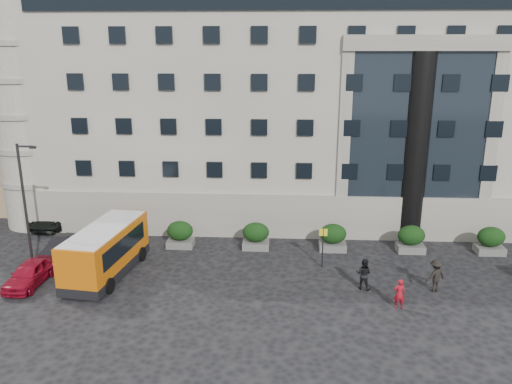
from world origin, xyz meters
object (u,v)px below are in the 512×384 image
(red_truck, at_px, (84,186))
(pedestrian_c, at_px, (436,276))
(hedge_e, at_px, (491,240))
(parked_car_c, at_px, (47,215))
(pedestrian_a, at_px, (399,294))
(minibus, at_px, (106,249))
(parked_car_b, at_px, (62,246))
(parked_car_a, at_px, (30,273))
(hedge_b, at_px, (256,236))
(street_lamp, at_px, (26,205))
(hedge_a, at_px, (180,234))
(hedge_c, at_px, (333,237))
(hedge_d, at_px, (411,239))
(parked_car_d, at_px, (58,215))
(bus_stop_sign, at_px, (323,241))
(pedestrian_b, at_px, (364,274))

(red_truck, bearing_deg, pedestrian_c, -26.80)
(hedge_e, distance_m, red_truck, 33.13)
(parked_car_c, height_order, pedestrian_a, pedestrian_a)
(hedge_e, distance_m, pedestrian_c, 7.75)
(minibus, xyz_separation_m, pedestrian_c, (19.08, -1.14, -0.69))
(parked_car_b, relative_size, parked_car_c, 0.85)
(hedge_e, height_order, pedestrian_c, pedestrian_c)
(minibus, xyz_separation_m, parked_car_a, (-3.99, -1.59, -0.95))
(pedestrian_a, bearing_deg, hedge_b, -45.72)
(street_lamp, xyz_separation_m, pedestrian_c, (23.51, -0.91, -3.42))
(street_lamp, bearing_deg, pedestrian_c, -2.22)
(hedge_a, relative_size, hedge_c, 1.00)
(pedestrian_a, bearing_deg, pedestrian_c, -141.21)
(minibus, bearing_deg, hedge_d, 20.57)
(hedge_c, relative_size, parked_car_b, 0.50)
(red_truck, height_order, parked_car_d, red_truck)
(parked_car_c, distance_m, pedestrian_c, 28.71)
(hedge_e, bearing_deg, parked_car_a, -167.71)
(parked_car_a, relative_size, pedestrian_a, 2.45)
(parked_car_b, bearing_deg, bus_stop_sign, 2.52)
(bus_stop_sign, bearing_deg, hedge_a, 163.58)
(parked_car_b, distance_m, parked_car_c, 7.19)
(parked_car_a, relative_size, parked_car_b, 1.09)
(hedge_b, height_order, bus_stop_sign, bus_stop_sign)
(hedge_a, xyz_separation_m, parked_car_b, (-7.50, -1.85, -0.32))
(hedge_d, relative_size, parked_car_d, 0.32)
(parked_car_d, bearing_deg, red_truck, 96.83)
(parked_car_b, bearing_deg, hedge_a, 19.59)
(parked_car_b, xyz_separation_m, pedestrian_c, (23.07, -3.86, 0.34))
(minibus, relative_size, pedestrian_c, 3.89)
(hedge_b, height_order, pedestrian_c, pedestrian_c)
(parked_car_a, height_order, pedestrian_b, pedestrian_b)
(red_truck, distance_m, parked_car_c, 6.09)
(parked_car_c, xyz_separation_m, pedestrian_a, (24.51, -11.96, 0.19))
(bus_stop_sign, bearing_deg, parked_car_b, 176.81)
(parked_car_d, bearing_deg, bus_stop_sign, -15.13)
(parked_car_a, bearing_deg, minibus, 23.67)
(pedestrian_b, bearing_deg, pedestrian_c, -157.02)
(bus_stop_sign, xyz_separation_m, pedestrian_a, (3.63, -4.96, -0.90))
(hedge_d, height_order, pedestrian_c, pedestrian_c)
(parked_car_a, distance_m, pedestrian_b, 19.12)
(hedge_a, xyz_separation_m, red_truck, (-10.71, 10.20, 0.48))
(street_lamp, distance_m, bus_stop_sign, 17.75)
(street_lamp, height_order, red_truck, street_lamp)
(parked_car_c, relative_size, pedestrian_a, 2.65)
(hedge_a, bearing_deg, parked_car_c, 159.73)
(hedge_b, height_order, red_truck, red_truck)
(hedge_a, bearing_deg, pedestrian_c, -20.15)
(hedge_a, xyz_separation_m, minibus, (-3.51, -4.57, 0.71))
(hedge_a, bearing_deg, hedge_c, 0.00)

